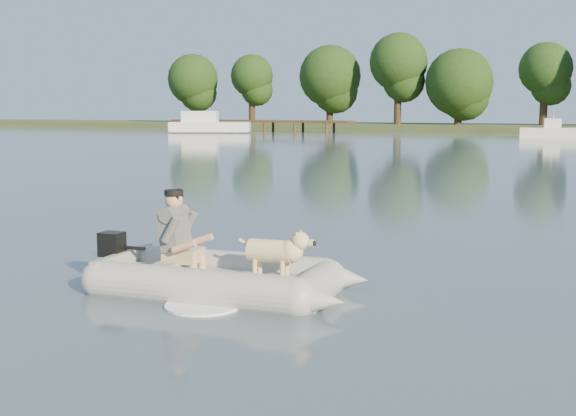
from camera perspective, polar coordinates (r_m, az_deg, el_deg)
The scene contains 9 objects.
water at distance 8.48m, azimuth -8.71°, elevation -6.67°, with size 160.00×160.00×0.00m, color #4F606B.
shore_bank at distance 68.97m, azimuth 21.48°, elevation 5.80°, with size 160.00×12.00×0.70m, color #47512D.
dock at distance 66.30m, azimuth -2.31°, elevation 6.51°, with size 18.00×2.00×1.04m, color #4C331E, non-canonical shape.
dinghy at distance 8.38m, azimuth -5.21°, elevation -3.09°, with size 4.15×2.75×1.25m, color gray, non-canonical shape.
man at distance 8.67m, azimuth -8.85°, elevation -1.64°, with size 0.65×0.56×0.97m, color #58585C, non-canonical shape.
dog at distance 8.21m, azimuth -1.38°, elevation -3.73°, with size 0.84×0.30×0.56m, color #D3B37A, non-canonical shape.
outboard_motor at distance 9.15m, azimuth -13.70°, elevation -3.93°, with size 0.37×0.26×0.71m, color black, non-canonical shape.
cabin_cruiser at distance 62.53m, azimuth -6.18°, elevation 6.77°, with size 7.16×2.56×2.22m, color white, non-canonical shape.
motorboat at distance 54.03m, azimuth 20.39°, elevation 6.16°, with size 4.88×1.88×2.06m, color white, non-canonical shape.
Camera 1 is at (4.61, -6.79, 2.12)m, focal length 45.00 mm.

